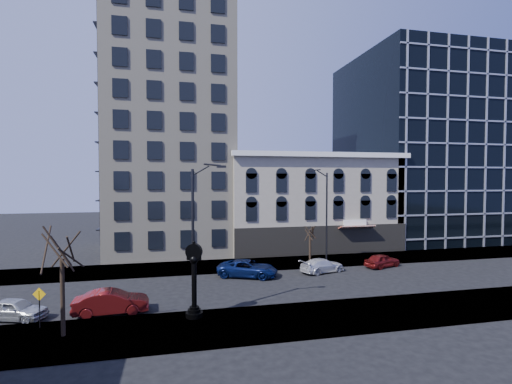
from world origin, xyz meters
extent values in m
plane|color=black|center=(0.00, 0.00, 0.00)|extent=(160.00, 160.00, 0.00)
cube|color=gray|center=(0.00, 8.00, 0.06)|extent=(160.00, 6.00, 0.12)
cube|color=gray|center=(0.00, -8.00, 0.06)|extent=(160.00, 6.00, 0.12)
cube|color=#BBB197|center=(-6.00, 19.00, 19.00)|extent=(15.00, 15.00, 38.00)
cube|color=#A79E89|center=(12.00, 16.00, 6.00)|extent=(22.00, 10.00, 12.00)
cube|color=white|center=(12.00, 10.80, 12.20)|extent=(22.60, 0.80, 0.60)
cube|color=black|center=(12.00, 10.95, 1.80)|extent=(22.00, 0.30, 3.60)
cube|color=maroon|center=(16.00, 10.40, 3.40)|extent=(4.50, 1.18, 0.55)
cube|color=black|center=(32.00, 21.00, 14.00)|extent=(20.00, 20.00, 28.00)
cylinder|color=black|center=(-4.47, -6.22, 0.28)|extent=(1.15, 1.15, 0.31)
cylinder|color=black|center=(-4.47, -6.22, 0.54)|extent=(0.84, 0.84, 0.21)
cylinder|color=black|center=(-4.47, -6.22, 0.73)|extent=(0.63, 0.63, 0.17)
cylinder|color=black|center=(-4.47, -6.22, 2.32)|extent=(0.33, 0.33, 3.04)
sphere|color=black|center=(-4.47, -6.22, 3.94)|extent=(0.59, 0.59, 0.59)
cube|color=black|center=(-4.47, -6.22, 4.04)|extent=(0.96, 0.55, 0.26)
cylinder|color=black|center=(-4.47, -6.22, 4.46)|extent=(1.14, 0.69, 1.09)
cylinder|color=white|center=(-4.47, -6.40, 4.46)|extent=(0.87, 0.34, 0.92)
cylinder|color=white|center=(-4.47, -6.05, 4.46)|extent=(0.87, 0.34, 0.92)
sphere|color=black|center=(-4.47, -6.22, 5.09)|extent=(0.21, 0.21, 0.21)
cylinder|color=black|center=(-4.52, -6.00, 5.01)|extent=(0.18, 0.18, 9.78)
cylinder|color=black|center=(-4.52, -6.00, 0.35)|extent=(0.41, 0.41, 0.46)
cube|color=black|center=(-2.36, -6.11, 10.08)|extent=(0.64, 0.28, 0.16)
cylinder|color=black|center=(10.17, 6.00, 5.01)|extent=(0.18, 0.18, 9.79)
cylinder|color=black|center=(10.17, 6.00, 0.35)|extent=(0.41, 0.41, 0.46)
cube|color=black|center=(8.00, 6.00, 10.08)|extent=(0.63, 0.25, 0.16)
cylinder|color=#2F2217|center=(-12.08, -7.57, 2.38)|extent=(0.25, 0.25, 4.52)
cylinder|color=#2F2217|center=(8.71, 7.03, 1.60)|extent=(0.25, 0.25, 2.97)
cylinder|color=black|center=(-13.82, -6.00, 1.26)|extent=(0.06, 0.06, 2.29)
cube|color=yellow|center=(-13.82, -6.00, 2.20)|extent=(0.80, 0.21, 0.81)
imported|color=#A5A8AD|center=(-15.99, -3.88, 0.70)|extent=(4.43, 2.86, 1.40)
imported|color=maroon|center=(-9.97, -4.08, 0.81)|extent=(5.02, 2.02, 1.62)
imported|color=#0C194C|center=(1.05, 3.34, 0.79)|extent=(6.24, 4.63, 1.57)
imported|color=silver|center=(8.61, 3.37, 0.68)|extent=(5.06, 3.22, 1.37)
imported|color=maroon|center=(15.57, 4.00, 0.70)|extent=(4.45, 2.90, 1.41)
camera|label=1|loc=(-5.74, -30.75, 9.24)|focal=26.00mm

